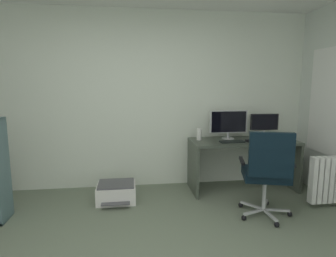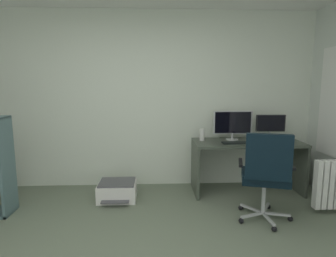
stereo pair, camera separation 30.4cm
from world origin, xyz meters
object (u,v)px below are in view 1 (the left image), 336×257
object	(u,v)px
computer_mouse	(249,141)
printer	(116,192)
keyboard	(232,142)
monitor_main	(228,123)
desk	(243,153)
desktop_speaker	(199,134)
office_chair	(267,170)
monitor_secondary	(264,124)

from	to	relation	value
computer_mouse	printer	distance (m)	1.94
keyboard	printer	bearing A→B (deg)	178.32
keyboard	printer	size ratio (longest dim) A/B	0.68
keyboard	computer_mouse	bearing A→B (deg)	-9.05
monitor_main	desk	bearing A→B (deg)	-35.67
desktop_speaker	desk	bearing A→B (deg)	-7.70
desk	printer	distance (m)	1.88
desktop_speaker	printer	distance (m)	1.40
office_chair	desk	bearing A→B (deg)	84.10
keyboard	desk	bearing A→B (deg)	26.16
keyboard	computer_mouse	distance (m)	0.24
office_chair	printer	size ratio (longest dim) A/B	2.06
monitor_secondary	printer	distance (m)	2.36
keyboard	printer	distance (m)	1.72
keyboard	computer_mouse	size ratio (longest dim) A/B	3.40
desktop_speaker	office_chair	world-z (taller)	office_chair
keyboard	office_chair	world-z (taller)	office_chair
desk	keyboard	bearing A→B (deg)	-149.46
monitor_main	printer	xyz separation A→B (m)	(-1.63, -0.34, -0.85)
computer_mouse	printer	world-z (taller)	computer_mouse
office_chair	keyboard	bearing A→B (deg)	98.56
desk	office_chair	size ratio (longest dim) A/B	1.46
keyboard	office_chair	distance (m)	0.83
monitor_main	keyboard	xyz separation A→B (m)	(-0.03, -0.26, -0.23)
desktop_speaker	printer	size ratio (longest dim) A/B	0.34
desktop_speaker	monitor_main	bearing A→B (deg)	6.04
monitor_main	keyboard	distance (m)	0.35
monitor_secondary	computer_mouse	bearing A→B (deg)	-141.17
printer	computer_mouse	bearing A→B (deg)	1.74
computer_mouse	office_chair	xyz separation A→B (m)	(-0.12, -0.79, -0.17)
desk	printer	size ratio (longest dim) A/B	3.01
desk	office_chair	xyz separation A→B (m)	(-0.10, -0.94, 0.04)
monitor_secondary	printer	bearing A→B (deg)	-171.22
office_chair	printer	xyz separation A→B (m)	(-1.72, 0.73, -0.46)
computer_mouse	desktop_speaker	xyz separation A→B (m)	(-0.66, 0.23, 0.07)
desk	printer	world-z (taller)	desk
monitor_secondary	printer	xyz separation A→B (m)	(-2.19, -0.34, -0.83)
monitor_secondary	desktop_speaker	bearing A→B (deg)	-177.29
desk	desktop_speaker	distance (m)	0.70
desktop_speaker	monitor_secondary	bearing A→B (deg)	2.71
monitor_main	desktop_speaker	distance (m)	0.48
office_chair	monitor_secondary	bearing A→B (deg)	66.38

